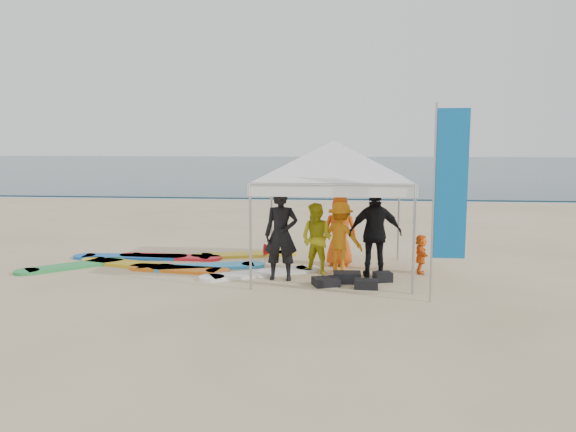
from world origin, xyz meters
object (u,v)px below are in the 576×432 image
at_px(person_yellow, 317,239).
at_px(marker_pennant, 270,250).
at_px(person_orange_b, 340,231).
at_px(feather_flag, 449,187).
at_px(person_seated, 421,254).
at_px(person_black_a, 281,235).
at_px(surfboard_spread, 175,263).
at_px(person_orange_a, 341,237).
at_px(canopy_tent, 334,141).
at_px(person_black_b, 375,233).

xyz_separation_m(person_yellow, marker_pennant, (-1.03, 0.08, -0.28)).
xyz_separation_m(person_orange_b, feather_flag, (1.93, -2.87, 1.27)).
relative_size(person_yellow, person_seated, 1.80).
bearing_deg(person_black_a, surfboard_spread, 156.43).
xyz_separation_m(feather_flag, surfboard_spread, (-5.79, 2.58, -2.05)).
xyz_separation_m(person_orange_a, person_seated, (1.76, 0.02, -0.35)).
distance_m(person_black_a, person_seated, 3.15).
bearing_deg(marker_pennant, canopy_tent, 0.79).
distance_m(person_orange_a, person_black_b, 0.89).
bearing_deg(person_yellow, person_orange_b, 88.49).
bearing_deg(person_black_b, person_black_a, 7.05).
xyz_separation_m(person_orange_b, canopy_tent, (-0.14, -0.80, 2.07)).
bearing_deg(feather_flag, person_black_a, 156.17).
xyz_separation_m(person_black_a, person_black_b, (1.96, 0.38, -0.00)).
bearing_deg(feather_flag, person_orange_a, 130.47).
distance_m(person_orange_b, canopy_tent, 2.23).
xyz_separation_m(marker_pennant, surfboard_spread, (-2.34, 0.54, -0.46)).
relative_size(person_seated, marker_pennant, 1.35).
relative_size(canopy_tent, marker_pennant, 6.89).
relative_size(person_seated, canopy_tent, 0.20).
height_order(person_black_a, marker_pennant, person_black_a).
bearing_deg(person_seated, person_black_b, 119.66).
height_order(person_orange_a, surfboard_spread, person_orange_a).
height_order(person_orange_a, feather_flag, feather_flag).
bearing_deg(person_black_a, person_seated, 16.95).
bearing_deg(person_black_b, feather_flag, 119.60).
bearing_deg(person_black_a, person_black_b, 11.75).
height_order(person_seated, canopy_tent, canopy_tent).
bearing_deg(marker_pennant, person_black_b, -7.06).
distance_m(person_black_a, person_yellow, 0.94).
relative_size(person_orange_a, person_orange_b, 0.95).
bearing_deg(person_black_a, feather_flag, -23.12).
height_order(person_black_b, feather_flag, feather_flag).
bearing_deg(marker_pennant, feather_flag, -30.67).
height_order(person_black_a, person_yellow, person_black_a).
bearing_deg(canopy_tent, person_orange_b, 79.75).
distance_m(person_orange_a, marker_pennant, 1.58).
bearing_deg(person_seated, person_orange_a, 94.80).
relative_size(person_black_a, person_black_b, 1.00).
height_order(person_yellow, surfboard_spread, person_yellow).
bearing_deg(person_yellow, surfboard_spread, -163.53).
distance_m(person_seated, marker_pennant, 3.31).
bearing_deg(feather_flag, marker_pennant, 149.33).
height_order(person_orange_a, canopy_tent, canopy_tent).
bearing_deg(feather_flag, person_orange_b, 123.93).
xyz_separation_m(person_orange_a, marker_pennant, (-1.55, -0.19, -0.28)).
xyz_separation_m(person_orange_b, surfboard_spread, (-3.86, -0.28, -0.78)).
height_order(person_seated, marker_pennant, person_seated).
relative_size(feather_flag, surfboard_spread, 0.55).
xyz_separation_m(person_black_b, feather_flag, (1.17, -1.76, 1.14)).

